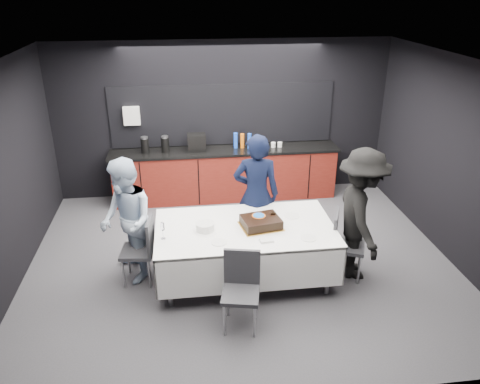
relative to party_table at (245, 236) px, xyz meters
name	(u,v)px	position (x,y,z in m)	size (l,w,h in m)	color
ground	(241,261)	(0.00, 0.40, -0.64)	(6.00, 6.00, 0.00)	#45444A
room_shell	(241,138)	(0.00, 0.40, 1.22)	(6.04, 5.04, 2.82)	white
kitchenette	(224,170)	(-0.02, 2.62, -0.10)	(4.10, 0.64, 2.05)	#59140E
party_table	(245,236)	(0.00, 0.00, 0.00)	(2.32, 1.32, 0.78)	#99999E
cake_assembly	(261,222)	(0.21, -0.02, 0.20)	(0.58, 0.50, 0.16)	gold
plate_stack	(205,226)	(-0.52, -0.02, 0.19)	(0.24, 0.24, 0.10)	white
loose_plate_near	(219,242)	(-0.37, -0.36, 0.14)	(0.20, 0.20, 0.01)	white
loose_plate_right_a	(292,216)	(0.67, 0.21, 0.14)	(0.21, 0.21, 0.01)	white
loose_plate_right_b	(308,238)	(0.74, -0.39, 0.14)	(0.20, 0.20, 0.01)	white
loose_plate_far	(253,215)	(0.15, 0.32, 0.14)	(0.22, 0.22, 0.01)	white
fork_pile	(267,240)	(0.21, -0.40, 0.15)	(0.17, 0.10, 0.03)	white
champagne_flute	(162,227)	(-1.05, -0.17, 0.30)	(0.06, 0.06, 0.22)	white
chair_left	(143,246)	(-1.34, 0.10, -0.11)	(0.46, 0.46, 0.92)	#313136
chair_right	(343,240)	(1.31, -0.09, -0.11)	(0.55, 0.55, 0.92)	#313136
chair_near	(241,284)	(-0.17, -0.90, -0.11)	(0.50, 0.50, 0.92)	#313136
person_center	(256,195)	(0.26, 0.70, 0.26)	(0.66, 0.43, 1.81)	black
person_left	(127,221)	(-1.53, 0.22, 0.21)	(0.82, 0.64, 1.69)	silver
person_right	(360,215)	(1.52, -0.10, 0.26)	(1.17, 0.67, 1.81)	black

